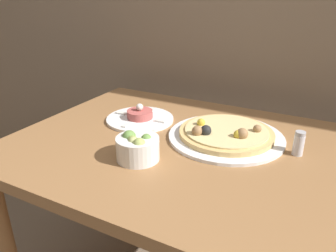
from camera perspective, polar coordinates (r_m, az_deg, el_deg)
dining_table at (r=1.07m, az=1.19°, el=-8.26°), size 1.00×0.80×0.74m
pizza_plate at (r=1.05m, az=10.05°, el=-1.42°), size 0.36×0.36×0.06m
tartare_plate at (r=1.18m, az=-4.90°, el=1.50°), size 0.24×0.24×0.06m
small_bowl at (r=0.91m, az=-5.36°, el=-3.69°), size 0.12×0.12×0.08m
salt_shaker at (r=1.00m, az=21.82°, el=-2.84°), size 0.03×0.03×0.07m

